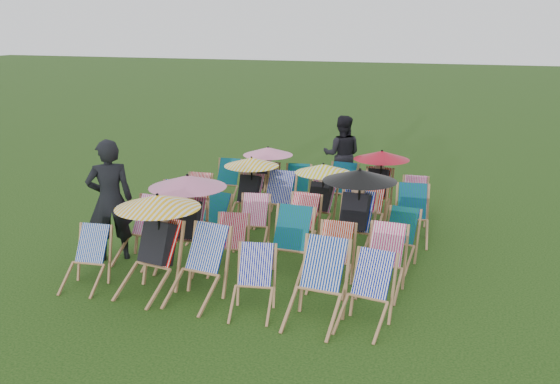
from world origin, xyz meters
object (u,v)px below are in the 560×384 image
(deckchair_0, at_px, (85,259))
(person_left, at_px, (110,200))
(person_rear, at_px, (342,155))
(deckchair_29, at_px, (414,200))
(deckchair_5, at_px, (366,293))

(deckchair_0, distance_m, person_left, 1.25)
(person_left, relative_size, person_rear, 1.13)
(deckchair_29, bearing_deg, deckchair_5, -93.32)
(deckchair_0, distance_m, person_rear, 6.59)
(deckchair_0, relative_size, deckchair_5, 0.93)
(person_rear, bearing_deg, deckchair_5, 97.04)
(deckchair_0, bearing_deg, person_left, 97.23)
(person_rear, bearing_deg, deckchair_0, 60.59)
(deckchair_0, height_order, person_left, person_left)
(person_left, bearing_deg, deckchair_29, -175.88)
(deckchair_5, distance_m, person_rear, 6.33)
(person_left, height_order, person_rear, person_left)
(deckchair_29, bearing_deg, deckchair_0, -134.23)
(person_left, bearing_deg, deckchair_5, 131.80)
(deckchair_5, relative_size, person_left, 0.46)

